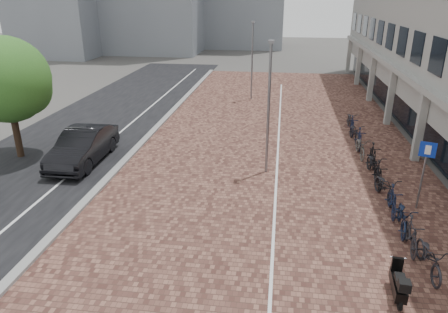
% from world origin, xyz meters
% --- Properties ---
extents(ground, '(140.00, 140.00, 0.00)m').
position_xyz_m(ground, '(0.00, 0.00, 0.00)').
color(ground, '#474442').
rests_on(ground, ground).
extents(plaza_brick, '(14.50, 42.00, 0.04)m').
position_xyz_m(plaza_brick, '(2.00, 12.00, 0.01)').
color(plaza_brick, brown).
rests_on(plaza_brick, ground).
extents(street_asphalt, '(8.00, 50.00, 0.03)m').
position_xyz_m(street_asphalt, '(-9.00, 12.00, 0.01)').
color(street_asphalt, black).
rests_on(street_asphalt, ground).
extents(curb, '(0.35, 42.00, 0.14)m').
position_xyz_m(curb, '(-5.10, 12.00, 0.07)').
color(curb, gray).
rests_on(curb, ground).
extents(lane_line, '(0.12, 44.00, 0.00)m').
position_xyz_m(lane_line, '(-7.00, 12.00, 0.02)').
color(lane_line, white).
rests_on(lane_line, street_asphalt).
extents(parking_line, '(0.10, 30.00, 0.00)m').
position_xyz_m(parking_line, '(2.20, 12.00, 0.04)').
color(parking_line, white).
rests_on(parking_line, plaza_brick).
extents(car_dark, '(1.83, 5.00, 1.63)m').
position_xyz_m(car_dark, '(-7.00, 7.57, 0.82)').
color(car_dark, black).
rests_on(car_dark, ground).
extents(scooter_mid, '(0.55, 1.41, 0.95)m').
position_xyz_m(scooter_mid, '(5.55, -0.24, 0.47)').
color(scooter_mid, black).
rests_on(scooter_mid, ground).
extents(parking_sign, '(0.54, 0.23, 2.68)m').
position_xyz_m(parking_sign, '(7.50, 4.94, 1.83)').
color(parking_sign, slate).
rests_on(parking_sign, ground).
extents(lamp_near, '(0.12, 0.12, 5.77)m').
position_xyz_m(lamp_near, '(1.71, 7.61, 2.88)').
color(lamp_near, slate).
rests_on(lamp_near, ground).
extents(lamp_far, '(0.12, 0.12, 5.66)m').
position_xyz_m(lamp_far, '(-0.05, 21.26, 2.83)').
color(lamp_far, slate).
rests_on(lamp_far, ground).
extents(street_tree, '(4.03, 4.03, 5.85)m').
position_xyz_m(street_tree, '(-10.42, 7.96, 3.72)').
color(street_tree, '#382619').
rests_on(street_tree, ground).
extents(bike_row, '(1.18, 15.78, 1.05)m').
position_xyz_m(bike_row, '(6.45, 7.90, 0.52)').
color(bike_row, '#222227').
rests_on(bike_row, ground).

